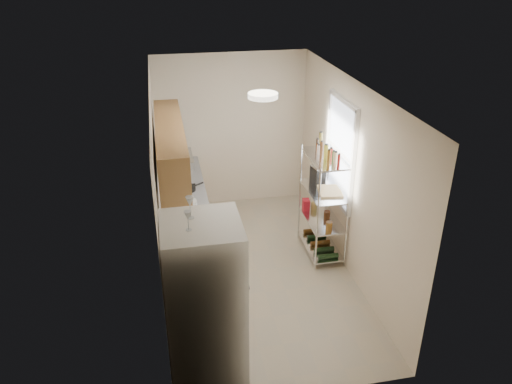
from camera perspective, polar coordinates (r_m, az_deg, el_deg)
room at (r=6.39m, az=0.17°, el=0.61°), size 2.52×4.42×2.62m
counter_run at (r=7.08m, az=-7.89°, el=-4.72°), size 0.63×3.51×0.90m
upper_cabinets at (r=6.17m, az=-9.69°, el=4.45°), size 0.33×2.20×0.72m
range_hood at (r=7.07m, az=-9.27°, el=3.66°), size 0.50×0.60×0.12m
window at (r=6.92m, az=9.61°, el=4.54°), size 0.06×1.00×1.46m
bakers_rack at (r=6.97m, az=7.80°, el=0.89°), size 0.45×0.90×1.73m
ceiling_dome at (r=5.67m, az=0.79°, el=10.97°), size 0.34×0.34×0.05m
refrigerator at (r=5.04m, az=-5.84°, el=-12.61°), size 0.75×0.75×1.81m
wine_glass_a at (r=4.59m, az=-7.54°, el=-1.78°), size 0.08×0.08×0.22m
wine_glass_b at (r=4.41m, az=-7.76°, el=-3.28°), size 0.07×0.07×0.19m
rice_cooker at (r=6.55m, az=-7.88°, el=-1.85°), size 0.26×0.26×0.21m
frying_pan_large at (r=7.38m, az=-9.07°, el=0.66°), size 0.24×0.24×0.04m
frying_pan_small at (r=7.27m, az=-7.85°, el=0.39°), size 0.33×0.33×0.05m
cutting_board at (r=6.98m, az=8.46°, el=0.09°), size 0.36×0.43×0.03m
espresso_machine at (r=7.18m, az=7.07°, el=2.00°), size 0.18×0.24×0.26m
storage_bag at (r=7.42m, az=5.74°, el=-1.42°), size 0.11×0.15×0.16m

